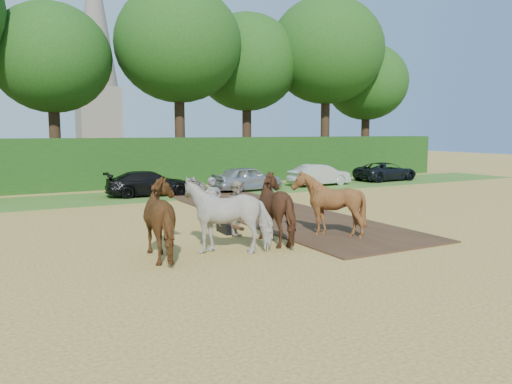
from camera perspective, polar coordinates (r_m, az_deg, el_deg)
The scene contains 9 objects.
ground at distance 15.05m, azimuth 8.74°, elevation -6.14°, with size 120.00×120.00×0.00m, color gold.
earth_strip at distance 21.63m, azimuth 0.72°, elevation -2.00°, with size 4.50×17.00×0.05m, color #472D1C.
grass_verge at distance 27.37m, azimuth -9.18°, elevation -0.22°, with size 50.00×5.00×0.03m, color #38601E.
hedgerow at distance 31.51m, azimuth -11.93°, elevation 3.36°, with size 46.00×1.60×3.00m, color #14380F.
spectator_near at distance 16.37m, azimuth -2.14°, elevation -1.82°, with size 0.87×0.68×1.79m, color #BAB392.
plough_team at distance 14.75m, azimuth -0.15°, elevation -2.14°, with size 6.99×5.04×2.13m.
parked_cars at distance 27.31m, azimuth -8.55°, elevation 1.19°, with size 35.98×2.92×1.48m.
treeline at distance 34.58m, azimuth -16.61°, elevation 15.95°, with size 48.70×10.60×14.21m.
church at distance 68.69m, azimuth -17.84°, elevation 15.28°, with size 5.20×5.20×27.00m.
Camera 1 is at (-8.88, -11.68, 3.38)m, focal length 35.00 mm.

